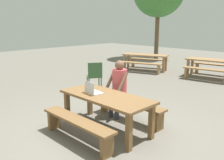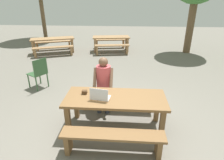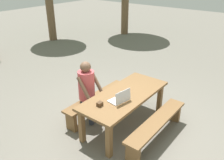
{
  "view_description": "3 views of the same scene",
  "coord_description": "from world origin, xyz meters",
  "px_view_note": "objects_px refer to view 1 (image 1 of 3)",
  "views": [
    {
      "loc": [
        3.29,
        -3.11,
        2.09
      ],
      "look_at": [
        -0.08,
        0.25,
        0.96
      ],
      "focal_mm": 39.05,
      "sensor_mm": 36.0,
      "label": 1
    },
    {
      "loc": [
        0.17,
        -3.2,
        2.48
      ],
      "look_at": [
        -0.08,
        0.25,
        0.96
      ],
      "focal_mm": 30.34,
      "sensor_mm": 36.0,
      "label": 2
    },
    {
      "loc": [
        -3.2,
        -2.21,
        2.88
      ],
      "look_at": [
        -0.08,
        0.25,
        0.96
      ],
      "focal_mm": 37.48,
      "sensor_mm": 36.0,
      "label": 3
    }
  ],
  "objects_px": {
    "small_pouch": "(89,87)",
    "person_seated": "(119,84)",
    "picnic_table_mid": "(211,62)",
    "laptop": "(93,90)",
    "picnic_table_rear": "(145,57)",
    "picnic_table_front": "(106,100)",
    "plastic_chair": "(95,76)"
  },
  "relations": [
    {
      "from": "plastic_chair",
      "to": "picnic_table_rear",
      "type": "height_order",
      "value": "plastic_chair"
    },
    {
      "from": "person_seated",
      "to": "picnic_table_mid",
      "type": "height_order",
      "value": "person_seated"
    },
    {
      "from": "laptop",
      "to": "person_seated",
      "type": "height_order",
      "value": "person_seated"
    },
    {
      "from": "laptop",
      "to": "plastic_chair",
      "type": "distance_m",
      "value": 2.73
    },
    {
      "from": "plastic_chair",
      "to": "picnic_table_rear",
      "type": "xyz_separation_m",
      "value": [
        -0.99,
        3.85,
        0.11
      ]
    },
    {
      "from": "picnic_table_front",
      "to": "plastic_chair",
      "type": "bearing_deg",
      "value": 143.52
    },
    {
      "from": "picnic_table_front",
      "to": "small_pouch",
      "type": "relative_size",
      "value": 19.29
    },
    {
      "from": "laptop",
      "to": "small_pouch",
      "type": "relative_size",
      "value": 3.83
    },
    {
      "from": "laptop",
      "to": "picnic_table_rear",
      "type": "xyz_separation_m",
      "value": [
        -3.02,
        5.65,
        -0.18
      ]
    },
    {
      "from": "plastic_chair",
      "to": "picnic_table_rear",
      "type": "distance_m",
      "value": 3.97
    },
    {
      "from": "picnic_table_front",
      "to": "picnic_table_mid",
      "type": "relative_size",
      "value": 1.04
    },
    {
      "from": "small_pouch",
      "to": "picnic_table_rear",
      "type": "distance_m",
      "value": 6.08
    },
    {
      "from": "small_pouch",
      "to": "person_seated",
      "type": "relative_size",
      "value": 0.08
    },
    {
      "from": "person_seated",
      "to": "picnic_table_rear",
      "type": "bearing_deg",
      "value": 121.57
    },
    {
      "from": "plastic_chair",
      "to": "picnic_table_mid",
      "type": "height_order",
      "value": "plastic_chair"
    },
    {
      "from": "picnic_table_mid",
      "to": "picnic_table_rear",
      "type": "bearing_deg",
      "value": -177.57
    },
    {
      "from": "picnic_table_front",
      "to": "plastic_chair",
      "type": "height_order",
      "value": "plastic_chair"
    },
    {
      "from": "picnic_table_front",
      "to": "picnic_table_rear",
      "type": "relative_size",
      "value": 0.93
    },
    {
      "from": "person_seated",
      "to": "picnic_table_mid",
      "type": "xyz_separation_m",
      "value": [
        -0.25,
        5.4,
        -0.15
      ]
    },
    {
      "from": "laptop",
      "to": "plastic_chair",
      "type": "relative_size",
      "value": 0.42
    },
    {
      "from": "picnic_table_rear",
      "to": "plastic_chair",
      "type": "bearing_deg",
      "value": -95.47
    },
    {
      "from": "small_pouch",
      "to": "person_seated",
      "type": "bearing_deg",
      "value": 61.99
    },
    {
      "from": "picnic_table_front",
      "to": "picnic_table_rear",
      "type": "height_order",
      "value": "picnic_table_front"
    },
    {
      "from": "picnic_table_front",
      "to": "picnic_table_rear",
      "type": "distance_m",
      "value": 6.46
    },
    {
      "from": "small_pouch",
      "to": "picnic_table_mid",
      "type": "bearing_deg",
      "value": 89.43
    },
    {
      "from": "picnic_table_mid",
      "to": "picnic_table_rear",
      "type": "distance_m",
      "value": 2.79
    },
    {
      "from": "person_seated",
      "to": "picnic_table_rear",
      "type": "height_order",
      "value": "person_seated"
    },
    {
      "from": "person_seated",
      "to": "picnic_table_rear",
      "type": "relative_size",
      "value": 0.62
    },
    {
      "from": "picnic_table_front",
      "to": "plastic_chair",
      "type": "distance_m",
      "value": 2.88
    },
    {
      "from": "laptop",
      "to": "picnic_table_mid",
      "type": "relative_size",
      "value": 0.21
    },
    {
      "from": "laptop",
      "to": "picnic_table_mid",
      "type": "xyz_separation_m",
      "value": [
        -0.28,
        6.18,
        -0.17
      ]
    },
    {
      "from": "plastic_chair",
      "to": "laptop",
      "type": "bearing_deg",
      "value": 79.4
    }
  ]
}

